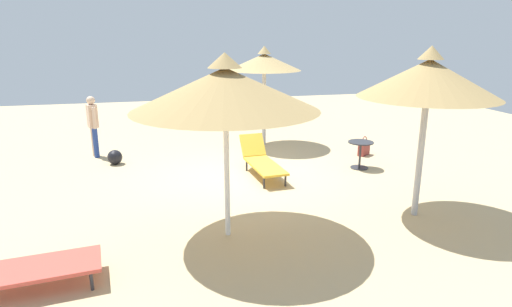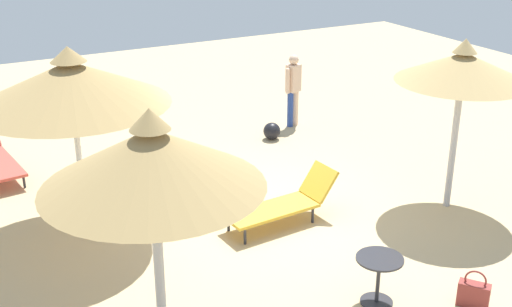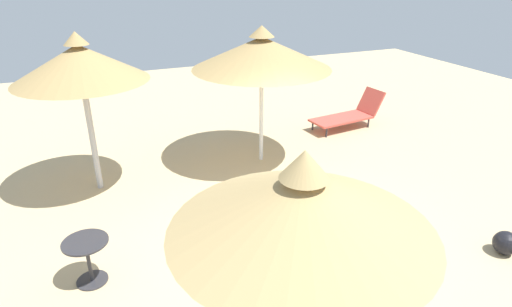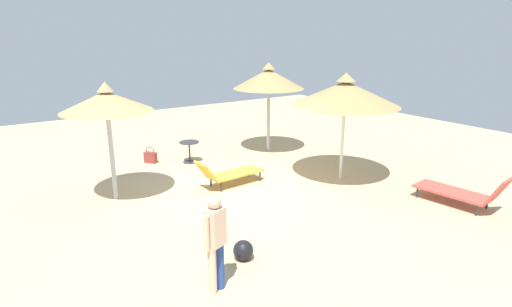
{
  "view_description": "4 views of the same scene",
  "coord_description": "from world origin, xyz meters",
  "px_view_note": "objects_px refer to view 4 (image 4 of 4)",
  "views": [
    {
      "loc": [
        -8.83,
        1.81,
        3.1
      ],
      "look_at": [
        -0.61,
        -0.17,
        0.72
      ],
      "focal_mm": 30.08,
      "sensor_mm": 36.0,
      "label": 1
    },
    {
      "loc": [
        -4.58,
        -8.32,
        4.87
      ],
      "look_at": [
        0.01,
        0.23,
        0.94
      ],
      "focal_mm": 46.26,
      "sensor_mm": 36.0,
      "label": 2
    },
    {
      "loc": [
        5.16,
        -2.57,
        3.97
      ],
      "look_at": [
        -0.76,
        -0.12,
        1.07
      ],
      "focal_mm": 30.03,
      "sensor_mm": 36.0,
      "label": 3
    },
    {
      "loc": [
        5.2,
        8.25,
        3.81
      ],
      "look_at": [
        -0.79,
        -0.55,
        0.7
      ],
      "focal_mm": 29.08,
      "sensor_mm": 36.0,
      "label": 4
    }
  ],
  "objects_px": {
    "parasol_umbrella_near_left": "(269,79)",
    "side_table_round": "(189,148)",
    "person_standing_edge": "(215,238)",
    "beach_ball": "(243,250)",
    "lounge_chair_front": "(228,173)",
    "parasol_umbrella_near_right": "(106,102)",
    "parasol_umbrella_back": "(345,93)",
    "handbag": "(150,157)",
    "lounge_chair_center": "(464,192)"
  },
  "relations": [
    {
      "from": "parasol_umbrella_near_right",
      "to": "handbag",
      "type": "relative_size",
      "value": 5.42
    },
    {
      "from": "lounge_chair_center",
      "to": "handbag",
      "type": "relative_size",
      "value": 3.95
    },
    {
      "from": "lounge_chair_front",
      "to": "parasol_umbrella_near_left",
      "type": "bearing_deg",
      "value": -143.03
    },
    {
      "from": "side_table_round",
      "to": "beach_ball",
      "type": "distance_m",
      "value": 5.93
    },
    {
      "from": "lounge_chair_front",
      "to": "lounge_chair_center",
      "type": "bearing_deg",
      "value": 131.89
    },
    {
      "from": "parasol_umbrella_near_right",
      "to": "lounge_chair_center",
      "type": "relative_size",
      "value": 1.37
    },
    {
      "from": "person_standing_edge",
      "to": "handbag",
      "type": "distance_m",
      "value": 7.04
    },
    {
      "from": "parasol_umbrella_near_left",
      "to": "parasol_umbrella_near_right",
      "type": "relative_size",
      "value": 1.05
    },
    {
      "from": "parasol_umbrella_near_left",
      "to": "person_standing_edge",
      "type": "bearing_deg",
      "value": 48.44
    },
    {
      "from": "parasol_umbrella_near_left",
      "to": "handbag",
      "type": "bearing_deg",
      "value": -14.01
    },
    {
      "from": "handbag",
      "to": "beach_ball",
      "type": "relative_size",
      "value": 1.44
    },
    {
      "from": "parasol_umbrella_back",
      "to": "handbag",
      "type": "relative_size",
      "value": 5.55
    },
    {
      "from": "lounge_chair_front",
      "to": "handbag",
      "type": "xyz_separation_m",
      "value": [
        0.96,
        -3.02,
        -0.17
      ]
    },
    {
      "from": "lounge_chair_front",
      "to": "handbag",
      "type": "height_order",
      "value": "lounge_chair_front"
    },
    {
      "from": "parasol_umbrella_back",
      "to": "parasol_umbrella_near_right",
      "type": "height_order",
      "value": "parasol_umbrella_back"
    },
    {
      "from": "parasol_umbrella_near_left",
      "to": "parasol_umbrella_back",
      "type": "height_order",
      "value": "parasol_umbrella_near_left"
    },
    {
      "from": "person_standing_edge",
      "to": "beach_ball",
      "type": "distance_m",
      "value": 1.21
    },
    {
      "from": "beach_ball",
      "to": "lounge_chair_center",
      "type": "bearing_deg",
      "value": 170.79
    },
    {
      "from": "person_standing_edge",
      "to": "side_table_round",
      "type": "bearing_deg",
      "value": -112.04
    },
    {
      "from": "parasol_umbrella_near_right",
      "to": "handbag",
      "type": "height_order",
      "value": "parasol_umbrella_near_right"
    },
    {
      "from": "parasol_umbrella_near_left",
      "to": "handbag",
      "type": "distance_m",
      "value": 4.44
    },
    {
      "from": "lounge_chair_center",
      "to": "parasol_umbrella_near_left",
      "type": "bearing_deg",
      "value": -81.33
    },
    {
      "from": "parasol_umbrella_near_left",
      "to": "beach_ball",
      "type": "distance_m",
      "value": 7.3
    },
    {
      "from": "handbag",
      "to": "side_table_round",
      "type": "xyz_separation_m",
      "value": [
        -1.01,
        0.63,
        0.26
      ]
    },
    {
      "from": "parasol_umbrella_near_right",
      "to": "side_table_round",
      "type": "relative_size",
      "value": 4.29
    },
    {
      "from": "parasol_umbrella_near_right",
      "to": "lounge_chair_center",
      "type": "xyz_separation_m",
      "value": [
        -6.4,
        4.91,
        -1.97
      ]
    },
    {
      "from": "person_standing_edge",
      "to": "handbag",
      "type": "bearing_deg",
      "value": -102.43
    },
    {
      "from": "lounge_chair_front",
      "to": "lounge_chair_center",
      "type": "relative_size",
      "value": 0.92
    },
    {
      "from": "parasol_umbrella_near_left",
      "to": "parasol_umbrella_back",
      "type": "relative_size",
      "value": 1.03
    },
    {
      "from": "side_table_round",
      "to": "parasol_umbrella_near_right",
      "type": "bearing_deg",
      "value": 31.22
    },
    {
      "from": "parasol_umbrella_back",
      "to": "handbag",
      "type": "height_order",
      "value": "parasol_umbrella_back"
    },
    {
      "from": "side_table_round",
      "to": "handbag",
      "type": "bearing_deg",
      "value": -31.91
    },
    {
      "from": "side_table_round",
      "to": "person_standing_edge",
      "type": "bearing_deg",
      "value": 67.96
    },
    {
      "from": "person_standing_edge",
      "to": "parasol_umbrella_near_right",
      "type": "bearing_deg",
      "value": -87.48
    },
    {
      "from": "parasol_umbrella_near_right",
      "to": "beach_ball",
      "type": "distance_m",
      "value": 4.69
    },
    {
      "from": "parasol_umbrella_near_left",
      "to": "lounge_chair_front",
      "type": "height_order",
      "value": "parasol_umbrella_near_left"
    },
    {
      "from": "lounge_chair_front",
      "to": "parasol_umbrella_back",
      "type": "bearing_deg",
      "value": 155.59
    },
    {
      "from": "side_table_round",
      "to": "beach_ball",
      "type": "bearing_deg",
      "value": 73.41
    },
    {
      "from": "person_standing_edge",
      "to": "beach_ball",
      "type": "xyz_separation_m",
      "value": [
        -0.82,
        -0.53,
        -0.72
      ]
    },
    {
      "from": "lounge_chair_front",
      "to": "lounge_chair_center",
      "type": "distance_m",
      "value": 5.59
    },
    {
      "from": "lounge_chair_front",
      "to": "beach_ball",
      "type": "height_order",
      "value": "lounge_chair_front"
    },
    {
      "from": "parasol_umbrella_back",
      "to": "lounge_chair_center",
      "type": "distance_m",
      "value": 3.63
    },
    {
      "from": "lounge_chair_center",
      "to": "beach_ball",
      "type": "distance_m",
      "value": 5.44
    },
    {
      "from": "beach_ball",
      "to": "parasol_umbrella_near_left",
      "type": "bearing_deg",
      "value": -129.4
    },
    {
      "from": "parasol_umbrella_near_left",
      "to": "lounge_chair_front",
      "type": "bearing_deg",
      "value": 36.97
    },
    {
      "from": "side_table_round",
      "to": "beach_ball",
      "type": "height_order",
      "value": "side_table_round"
    },
    {
      "from": "lounge_chair_center",
      "to": "beach_ball",
      "type": "bearing_deg",
      "value": -9.21
    },
    {
      "from": "parasol_umbrella_near_left",
      "to": "beach_ball",
      "type": "bearing_deg",
      "value": 50.6
    },
    {
      "from": "parasol_umbrella_near_left",
      "to": "lounge_chair_front",
      "type": "distance_m",
      "value": 4.03
    },
    {
      "from": "parasol_umbrella_near_left",
      "to": "side_table_round",
      "type": "distance_m",
      "value": 3.36
    }
  ]
}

